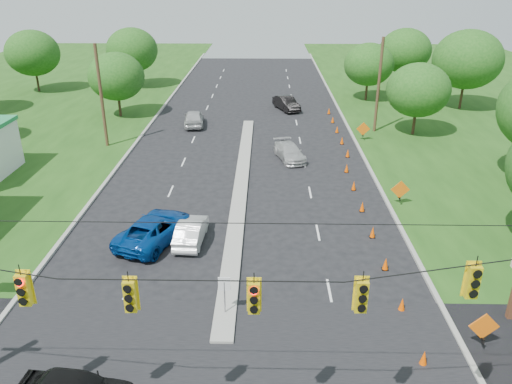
{
  "coord_description": "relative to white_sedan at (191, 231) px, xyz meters",
  "views": [
    {
      "loc": [
        1.79,
        -12.61,
        14.44
      ],
      "look_at": [
        1.26,
        13.68,
        2.8
      ],
      "focal_mm": 35.0,
      "sensor_mm": 36.0,
      "label": 1
    }
  ],
  "objects": [
    {
      "name": "tree_12",
      "position": [
        16.49,
        35.19,
        3.66
      ],
      "size": [
        5.88,
        5.88,
        6.86
      ],
      "color": "black",
      "rests_on": "ground"
    },
    {
      "name": "silver_car_oncoming",
      "position": [
        -3.04,
        23.87,
        0.14
      ],
      "size": [
        2.4,
        4.92,
        1.62
      ],
      "primitive_type": "imported",
      "rotation": [
        0.0,
        0.0,
        3.25
      ],
      "color": "#AFAFAF",
      "rests_on": "ground"
    },
    {
      "name": "median_sign",
      "position": [
        2.49,
        -6.81,
        0.79
      ],
      "size": [
        0.55,
        0.06,
        2.05
      ],
      "color": "gray",
      "rests_on": "ground"
    },
    {
      "name": "signal_span",
      "position": [
        2.44,
        -13.81,
        4.3
      ],
      "size": [
        25.6,
        0.32,
        9.0
      ],
      "color": "#422D1C",
      "rests_on": "ground"
    },
    {
      "name": "dark_car_receding",
      "position": [
        6.61,
        30.42,
        0.1
      ],
      "size": [
        3.24,
        4.94,
        1.54
      ],
      "primitive_type": "imported",
      "rotation": [
        0.0,
        0.0,
        0.38
      ],
      "color": "black",
      "rests_on": "ground"
    },
    {
      "name": "curb_left",
      "position": [
        -7.61,
        17.19,
        -0.67
      ],
      "size": [
        0.25,
        110.0,
        0.16
      ],
      "primitive_type": "cube",
      "color": "gray",
      "rests_on": "ground"
    },
    {
      "name": "cone_7",
      "position": [
        11.26,
        14.69,
        -0.32
      ],
      "size": [
        0.32,
        0.32,
        0.7
      ],
      "primitive_type": "cone",
      "color": "#FF5200",
      "rests_on": "ground"
    },
    {
      "name": "cone_1",
      "position": [
        10.66,
        -6.31,
        -0.32
      ],
      "size": [
        0.32,
        0.32,
        0.7
      ],
      "primitive_type": "cone",
      "color": "#FF5200",
      "rests_on": "ground"
    },
    {
      "name": "curb_right",
      "position": [
        12.59,
        17.19,
        -0.67
      ],
      "size": [
        0.25,
        110.0,
        0.16
      ],
      "primitive_type": "cube",
      "color": "gray",
      "rests_on": "ground"
    },
    {
      "name": "tree_6",
      "position": [
        -13.51,
        42.19,
        4.29
      ],
      "size": [
        6.72,
        6.72,
        7.84
      ],
      "color": "black",
      "rests_on": "ground"
    },
    {
      "name": "blue_pickup",
      "position": [
        -2.13,
        0.03,
        0.11
      ],
      "size": [
        4.4,
        6.21,
        1.57
      ],
      "primitive_type": "imported",
      "rotation": [
        0.0,
        0.0,
        2.79
      ],
      "color": "navy",
      "rests_on": "ground"
    },
    {
      "name": "silver_car_far",
      "position": [
        6.28,
        14.08,
        -0.02
      ],
      "size": [
        2.98,
        4.84,
        1.31
      ],
      "primitive_type": "imported",
      "rotation": [
        0.0,
        0.0,
        0.27
      ],
      "color": "#A8A8A8",
      "rests_on": "ground"
    },
    {
      "name": "cone_6",
      "position": [
        10.66,
        11.19,
        -0.32
      ],
      "size": [
        0.32,
        0.32,
        0.7
      ],
      "primitive_type": "cone",
      "color": "#FF5200",
      "rests_on": "ground"
    },
    {
      "name": "cone_3",
      "position": [
        10.66,
        0.69,
        -0.32
      ],
      "size": [
        0.32,
        0.32,
        0.7
      ],
      "primitive_type": "cone",
      "color": "#FF5200",
      "rests_on": "ground"
    },
    {
      "name": "median",
      "position": [
        2.49,
        8.19,
        -0.67
      ],
      "size": [
        1.0,
        34.0,
        0.18
      ],
      "primitive_type": "cube",
      "color": "gray",
      "rests_on": "ground"
    },
    {
      "name": "work_sign_1",
      "position": [
        13.29,
        5.19,
        0.42
      ],
      "size": [
        1.27,
        0.58,
        1.37
      ],
      "color": "black",
      "rests_on": "ground"
    },
    {
      "name": "cone_4",
      "position": [
        10.66,
        4.19,
        -0.32
      ],
      "size": [
        0.32,
        0.32,
        0.7
      ],
      "primitive_type": "cone",
      "color": "#FF5200",
      "rests_on": "ground"
    },
    {
      "name": "tree_11",
      "position": [
        22.49,
        42.19,
        4.29
      ],
      "size": [
        6.72,
        6.72,
        7.84
      ],
      "color": "black",
      "rests_on": "ground"
    },
    {
      "name": "work_sign_2",
      "position": [
        13.29,
        19.19,
        0.42
      ],
      "size": [
        1.27,
        0.58,
        1.37
      ],
      "color": "black",
      "rests_on": "ground"
    },
    {
      "name": "tree_9",
      "position": [
        18.49,
        21.19,
        3.66
      ],
      "size": [
        5.88,
        5.88,
        6.86
      ],
      "color": "black",
      "rests_on": "ground"
    },
    {
      "name": "white_sedan",
      "position": [
        0.0,
        0.0,
        0.0
      ],
      "size": [
        1.64,
        4.15,
        1.34
      ],
      "primitive_type": "imported",
      "rotation": [
        0.0,
        0.0,
        3.09
      ],
      "color": "white",
      "rests_on": "ground"
    },
    {
      "name": "utility_pole_far_left",
      "position": [
        -10.01,
        17.19,
        3.83
      ],
      "size": [
        0.28,
        0.28,
        9.0
      ],
      "primitive_type": "cylinder",
      "color": "#422D1C",
      "rests_on": "ground"
    },
    {
      "name": "cone_9",
      "position": [
        11.26,
        21.69,
        -0.32
      ],
      "size": [
        0.32,
        0.32,
        0.7
      ],
      "primitive_type": "cone",
      "color": "#FF5200",
      "rests_on": "ground"
    },
    {
      "name": "cone_0",
      "position": [
        10.66,
        -9.81,
        -0.32
      ],
      "size": [
        0.32,
        0.32,
        0.7
      ],
      "primitive_type": "cone",
      "color": "#FF5200",
      "rests_on": "ground"
    },
    {
      "name": "tree_10",
      "position": [
        26.49,
        31.19,
        4.91
      ],
      "size": [
        7.56,
        7.56,
        8.82
      ],
      "color": "black",
      "rests_on": "ground"
    },
    {
      "name": "utility_pole_far_right",
      "position": [
        14.99,
        22.19,
        3.83
      ],
      "size": [
        0.28,
        0.28,
        9.0
      ],
      "primitive_type": "cylinder",
      "color": "#422D1C",
      "rests_on": "ground"
    },
    {
      "name": "cone_11",
      "position": [
        11.26,
        28.69,
        -0.32
      ],
      "size": [
        0.32,
        0.32,
        0.7
      ],
      "primitive_type": "cone",
      "color": "#FF5200",
      "rests_on": "ground"
    },
    {
      "name": "cone_8",
      "position": [
        11.26,
        18.19,
        -0.32
      ],
      "size": [
        0.32,
        0.32,
        0.7
      ],
      "primitive_type": "cone",
      "color": "#FF5200",
      "rests_on": "ground"
    },
    {
      "name": "tree_5",
      "position": [
        -11.51,
        27.19,
        3.66
      ],
      "size": [
        5.88,
        5.88,
        6.86
      ],
      "color": "black",
      "rests_on": "ground"
    },
    {
      "name": "work_sign_0",
      "position": [
        13.29,
        -8.81,
        0.42
      ],
      "size": [
        1.27,
        0.58,
        1.37
      ],
      "color": "black",
      "rests_on": "ground"
    },
    {
      "name": "tree_4",
      "position": [
        -25.51,
        39.19,
        4.29
      ],
      "size": [
        6.72,
        6.72,
        7.84
      ],
      "color": "black",
      "rests_on": "ground"
    },
    {
      "name": "cone_2",
      "position": [
        10.66,
        -2.81,
        -0.32
      ],
      "size": [
        0.32,
        0.32,
        0.7
      ],
      "primitive_type": "cone",
      "color": "#FF5200",
      "rests_on": "ground"
    },
    {
      "name": "cone_5",
      "position": [
        10.66,
        7.69,
        -0.32
      ],
      "size": [
        0.32,
        0.32,
        0.7
      ],
      "primitive_type": "cone",
      "color": "#FF5200",
      "rests_on": "ground"
    },
    {
      "name": "cone_10",
      "position": [
        11.26,
        25.19,
        -0.32
      ],
      "size": [
        0.32,
        0.32,
        0.7
      ],
      "primitive_type": "cone",
      "color": "#FF5200",
      "rests_on": "ground"
    }
  ]
}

